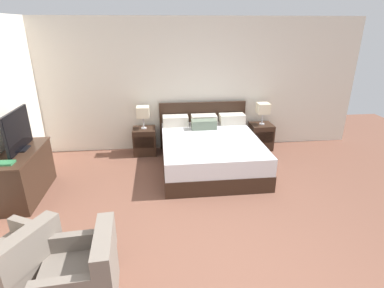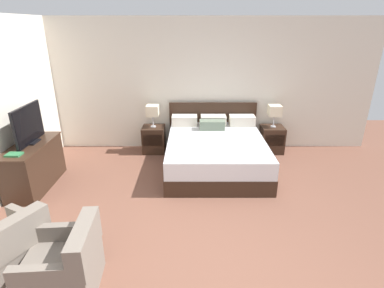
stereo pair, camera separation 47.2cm
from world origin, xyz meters
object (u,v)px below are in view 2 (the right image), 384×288
at_px(nightstand_left, 153,139).
at_px(nightstand_right, 270,139).
at_px(table_lamp_left, 151,111).
at_px(tv, 27,125).
at_px(book_red_cover, 12,155).
at_px(armchair_by_window, 7,252).
at_px(table_lamp_right, 273,111).
at_px(dresser, 32,166).
at_px(armchair_companion, 64,268).
at_px(bed, 214,151).

xyz_separation_m(nightstand_left, nightstand_right, (2.47, 0.00, 0.00)).
distance_m(nightstand_left, table_lamp_left, 0.61).
distance_m(tv, book_red_cover, 0.58).
xyz_separation_m(nightstand_left, table_lamp_left, (0.00, 0.00, 0.61)).
height_order(nightstand_left, armchair_by_window, armchair_by_window).
xyz_separation_m(nightstand_right, table_lamp_right, (0.00, 0.00, 0.61)).
height_order(dresser, book_red_cover, book_red_cover).
distance_m(nightstand_right, table_lamp_left, 2.54).
relative_size(table_lamp_right, tv, 0.55).
relative_size(book_red_cover, armchair_companion, 0.28).
bearing_deg(tv, dresser, -91.68).
xyz_separation_m(book_red_cover, armchair_by_window, (0.63, -1.44, -0.48)).
relative_size(table_lamp_left, table_lamp_right, 1.00).
distance_m(bed, armchair_companion, 3.29).
xyz_separation_m(bed, dresser, (-3.00, -0.74, 0.07)).
xyz_separation_m(nightstand_left, armchair_by_window, (-1.14, -3.35, 0.01)).
distance_m(bed, tv, 3.15).
xyz_separation_m(dresser, tv, (0.00, 0.09, 0.66)).
bearing_deg(book_red_cover, nightstand_right, 24.14).
relative_size(nightstand_left, armchair_companion, 0.72).
bearing_deg(dresser, table_lamp_right, 19.32).
xyz_separation_m(nightstand_right, dresser, (-4.24, -1.48, 0.11)).
xyz_separation_m(table_lamp_right, tv, (-4.23, -1.40, 0.16)).
height_order(nightstand_right, armchair_by_window, armchair_by_window).
distance_m(dresser, armchair_companion, 2.47).
xyz_separation_m(bed, tv, (-3.00, -0.65, 0.73)).
relative_size(nightstand_left, armchair_by_window, 0.59).
bearing_deg(armchair_by_window, nightstand_right, 42.82).
distance_m(table_lamp_left, table_lamp_right, 2.47).
distance_m(bed, book_red_cover, 3.25).
xyz_separation_m(bed, table_lamp_left, (-1.23, 0.75, 0.57)).
xyz_separation_m(nightstand_left, tv, (-1.76, -1.40, 0.77)).
distance_m(table_lamp_right, armchair_by_window, 4.96).
height_order(book_red_cover, armchair_by_window, book_red_cover).
relative_size(dresser, book_red_cover, 5.86).
xyz_separation_m(table_lamp_left, dresser, (-1.77, -1.49, -0.50)).
distance_m(dresser, armchair_by_window, 1.97).
relative_size(nightstand_right, table_lamp_left, 1.20).
bearing_deg(tv, armchair_by_window, -72.27).
height_order(nightstand_right, table_lamp_left, table_lamp_left).
bearing_deg(nightstand_left, table_lamp_left, 90.00).
xyz_separation_m(nightstand_right, tv, (-4.23, -1.40, 0.77)).
height_order(nightstand_right, dresser, dresser).
relative_size(table_lamp_left, tv, 0.55).
bearing_deg(tv, table_lamp_left, 38.40).
relative_size(bed, nightstand_right, 3.83).
height_order(armchair_by_window, armchair_companion, same).
distance_m(bed, dresser, 3.09).
xyz_separation_m(nightstand_left, armchair_companion, (-0.45, -3.58, 0.01)).
relative_size(bed, dresser, 1.68).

